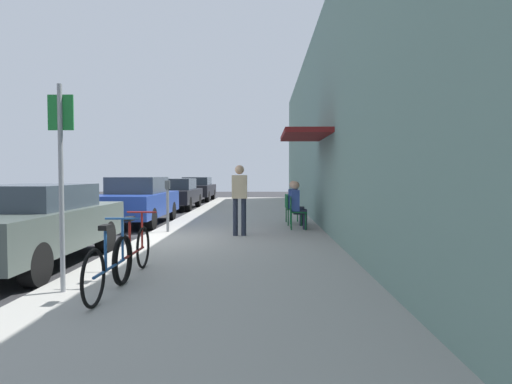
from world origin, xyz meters
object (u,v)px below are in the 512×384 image
at_px(cafe_chair_0, 295,210).
at_px(cafe_chair_1, 293,208).
at_px(bicycle_0, 110,266).
at_px(parking_meter, 168,202).
at_px(seated_patron_0, 298,203).
at_px(seated_patron_1, 295,201).
at_px(bicycle_1, 133,251).
at_px(cafe_chair_2, 292,206).
at_px(parked_car_1, 137,200).
at_px(parked_car_0, 32,224).
at_px(pedestrian_standing, 240,194).
at_px(parked_car_2, 176,193).
at_px(street_sign, 61,171).
at_px(parked_car_3, 197,189).

distance_m(cafe_chair_0, cafe_chair_1, 0.93).
bearing_deg(bicycle_0, parking_meter, 95.79).
bearing_deg(seated_patron_0, seated_patron_1, 89.97).
relative_size(bicycle_1, cafe_chair_2, 1.97).
relative_size(parked_car_1, seated_patron_1, 3.41).
height_order(parked_car_0, pedestrian_standing, pedestrian_standing).
relative_size(parked_car_2, street_sign, 1.69).
xyz_separation_m(parked_car_2, cafe_chair_0, (4.87, -8.17, -0.10)).
xyz_separation_m(parked_car_1, seated_patron_1, (4.93, -1.11, 0.04)).
relative_size(parked_car_2, cafe_chair_0, 5.06).
xyz_separation_m(parking_meter, seated_patron_1, (3.38, 1.50, -0.07)).
distance_m(parking_meter, seated_patron_0, 3.43).
distance_m(parking_meter, cafe_chair_1, 3.66).
relative_size(parking_meter, cafe_chair_0, 1.52).
distance_m(parked_car_1, seated_patron_1, 5.06).
relative_size(bicycle_0, seated_patron_1, 1.33).
distance_m(parked_car_2, cafe_chair_1, 8.73).
height_order(parked_car_1, street_sign, street_sign).
distance_m(parked_car_2, parked_car_3, 6.16).
height_order(seated_patron_0, pedestrian_standing, pedestrian_standing).
bearing_deg(parked_car_1, cafe_chair_1, -12.65).
bearing_deg(pedestrian_standing, parked_car_2, 110.01).
xyz_separation_m(bicycle_0, pedestrian_standing, (1.30, 5.17, 0.64)).
relative_size(seated_patron_0, pedestrian_standing, 0.76).
bearing_deg(cafe_chair_1, bicycle_0, -110.31).
bearing_deg(cafe_chair_2, cafe_chair_0, -90.14).
bearing_deg(parked_car_1, parked_car_0, -90.00).
bearing_deg(seated_patron_0, cafe_chair_0, 177.80).
bearing_deg(bicycle_1, cafe_chair_0, 63.32).
relative_size(parked_car_0, parked_car_3, 1.00).
relative_size(parked_car_1, cafe_chair_2, 5.06).
bearing_deg(bicycle_0, parked_car_3, 95.89).
height_order(street_sign, cafe_chair_2, street_sign).
distance_m(cafe_chair_0, pedestrian_standing, 1.98).
xyz_separation_m(bicycle_1, seated_patron_1, (2.81, 6.38, 0.34)).
bearing_deg(cafe_chair_1, cafe_chair_0, -90.13).
height_order(parked_car_1, pedestrian_standing, pedestrian_standing).
bearing_deg(bicycle_0, seated_patron_0, 66.61).
bearing_deg(bicycle_0, pedestrian_standing, 75.90).
xyz_separation_m(street_sign, bicycle_1, (0.63, 0.87, -1.16)).
xyz_separation_m(parked_car_3, seated_patron_0, (4.93, -14.34, 0.08)).
xyz_separation_m(parked_car_3, bicycle_0, (2.14, -20.78, -0.26)).
height_order(parked_car_3, parking_meter, parking_meter).
xyz_separation_m(bicycle_1, cafe_chair_2, (2.75, 7.04, 0.14)).
distance_m(parking_meter, bicycle_0, 5.90).
distance_m(parked_car_2, pedestrian_standing, 10.07).
relative_size(cafe_chair_0, cafe_chair_1, 1.00).
relative_size(bicycle_0, cafe_chair_1, 1.97).
bearing_deg(seated_patron_0, parked_car_1, 157.69).
relative_size(parking_meter, pedestrian_standing, 0.78).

